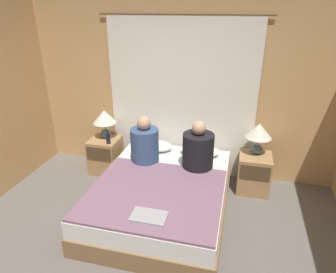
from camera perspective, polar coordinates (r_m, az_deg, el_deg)
The scene contains 15 objects.
ground_plane at distance 3.24m, azimuth -6.00°, elevation -23.89°, with size 16.00×16.00×0.00m, color #66605B.
wall_back at distance 4.35m, azimuth 2.66°, elevation 8.62°, with size 4.51×0.06×2.50m.
curtain_panel at distance 4.32m, azimuth 2.47°, elevation 7.01°, with size 2.31×0.03×2.29m.
bed at distance 3.79m, azimuth -1.14°, elevation -11.17°, with size 1.55×2.01×0.44m.
nightstand_left at distance 4.71m, azimuth -11.81°, elevation -3.47°, with size 0.43×0.44×0.53m.
nightstand_right at distance 4.31m, azimuth 16.02°, elevation -6.69°, with size 0.43×0.44×0.53m.
lamp_left at distance 4.55m, azimuth -11.99°, elevation 3.33°, with size 0.35×0.35×0.43m.
lamp_right at distance 4.13m, azimuth 16.88°, elevation 0.66°, with size 0.35×0.35×0.43m.
pillow_left at distance 4.39m, azimuth -2.76°, elevation -1.71°, with size 0.56×0.35×0.12m.
pillow_right at distance 4.26m, azimuth 6.08°, elevation -2.67°, with size 0.56×0.35×0.12m.
blanket_on_bed at distance 3.41m, azimuth -2.53°, elevation -10.75°, with size 1.49×1.34×0.03m.
person_left_in_bed at distance 3.97m, azimuth -4.46°, elevation -1.43°, with size 0.37×0.37×0.65m.
person_right_in_bed at distance 3.82m, azimuth 5.75°, elevation -2.55°, with size 0.40×0.40×0.65m.
beer_bottle_on_left_stand at distance 4.42m, azimuth -11.33°, elevation -0.31°, with size 0.06×0.06×0.21m.
laptop_on_bed at distance 3.06m, azimuth -3.66°, elevation -14.90°, with size 0.35×0.22×0.02m.
Camera 1 is at (0.83, -2.02, 2.39)m, focal length 32.00 mm.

